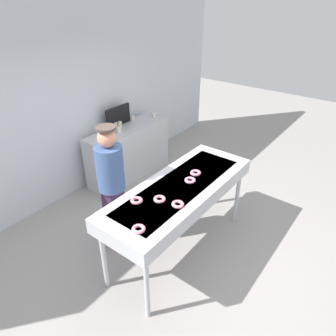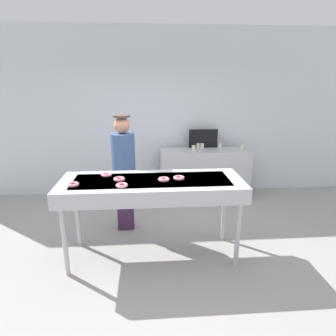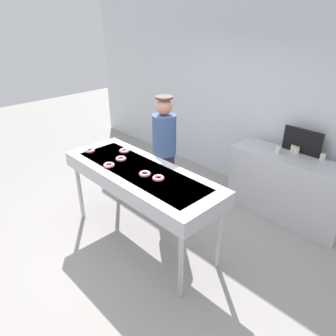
# 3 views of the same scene
# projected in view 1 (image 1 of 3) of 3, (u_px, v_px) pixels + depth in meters

# --- Properties ---
(ground_plane) EXTENTS (16.00, 16.00, 0.00)m
(ground_plane) POSITION_uv_depth(u_px,v_px,m) (178.00, 249.00, 4.23)
(ground_plane) COLOR #9E9993
(back_wall) EXTENTS (8.00, 0.12, 3.14)m
(back_wall) POSITION_uv_depth(u_px,v_px,m) (55.00, 104.00, 4.67)
(back_wall) COLOR silver
(back_wall) RESTS_ON ground
(fryer_conveyor) EXTENTS (2.20, 0.80, 1.04)m
(fryer_conveyor) POSITION_uv_depth(u_px,v_px,m) (180.00, 192.00, 3.76)
(fryer_conveyor) COLOR #B7BABF
(fryer_conveyor) RESTS_ON ground
(strawberry_donut_0) EXTENTS (0.19, 0.19, 0.04)m
(strawberry_donut_0) POSITION_uv_depth(u_px,v_px,m) (190.00, 180.00, 3.77)
(strawberry_donut_0) COLOR pink
(strawberry_donut_0) RESTS_ON fryer_conveyor
(strawberry_donut_1) EXTENTS (0.17, 0.17, 0.04)m
(strawberry_donut_1) POSITION_uv_depth(u_px,v_px,m) (139.00, 229.00, 3.01)
(strawberry_donut_1) COLOR pink
(strawberry_donut_1) RESTS_ON fryer_conveyor
(strawberry_donut_2) EXTENTS (0.19, 0.19, 0.04)m
(strawberry_donut_2) POSITION_uv_depth(u_px,v_px,m) (196.00, 173.00, 3.92)
(strawberry_donut_2) COLOR pink
(strawberry_donut_2) RESTS_ON fryer_conveyor
(strawberry_donut_3) EXTENTS (0.19, 0.19, 0.04)m
(strawberry_donut_3) POSITION_uv_depth(u_px,v_px,m) (159.00, 199.00, 3.44)
(strawberry_donut_3) COLOR pink
(strawberry_donut_3) RESTS_ON fryer_conveyor
(strawberry_donut_4) EXTENTS (0.19, 0.19, 0.04)m
(strawberry_donut_4) POSITION_uv_depth(u_px,v_px,m) (137.00, 200.00, 3.41)
(strawberry_donut_4) COLOR pink
(strawberry_donut_4) RESTS_ON fryer_conveyor
(strawberry_donut_5) EXTENTS (0.19, 0.19, 0.04)m
(strawberry_donut_5) POSITION_uv_depth(u_px,v_px,m) (178.00, 204.00, 3.35)
(strawberry_donut_5) COLOR pink
(strawberry_donut_5) RESTS_ON fryer_conveyor
(worker_baker) EXTENTS (0.34, 0.34, 1.73)m
(worker_baker) POSITION_uv_depth(u_px,v_px,m) (111.00, 182.00, 3.87)
(worker_baker) COLOR #3E2143
(worker_baker) RESTS_ON ground
(prep_counter) EXTENTS (1.66, 0.53, 0.95)m
(prep_counter) POSITION_uv_depth(u_px,v_px,m) (129.00, 152.00, 5.68)
(prep_counter) COLOR #B7BABF
(prep_counter) RESTS_ON ground
(paper_cup_0) EXTENTS (0.07, 0.07, 0.09)m
(paper_cup_0) POSITION_uv_depth(u_px,v_px,m) (116.00, 125.00, 5.46)
(paper_cup_0) COLOR beige
(paper_cup_0) RESTS_ON prep_counter
(paper_cup_1) EXTENTS (0.07, 0.07, 0.09)m
(paper_cup_1) POSITION_uv_depth(u_px,v_px,m) (120.00, 124.00, 5.48)
(paper_cup_1) COLOR beige
(paper_cup_1) RESTS_ON prep_counter
(paper_cup_2) EXTENTS (0.07, 0.07, 0.09)m
(paper_cup_2) POSITION_uv_depth(u_px,v_px,m) (133.00, 118.00, 5.73)
(paper_cup_2) COLOR beige
(paper_cup_2) RESTS_ON prep_counter
(paper_cup_3) EXTENTS (0.07, 0.07, 0.09)m
(paper_cup_3) POSITION_uv_depth(u_px,v_px,m) (119.00, 130.00, 5.26)
(paper_cup_3) COLOR beige
(paper_cup_3) RESTS_ON prep_counter
(paper_cup_4) EXTENTS (0.07, 0.07, 0.09)m
(paper_cup_4) POSITION_uv_depth(u_px,v_px,m) (154.00, 115.00, 5.87)
(paper_cup_4) COLOR beige
(paper_cup_4) RESTS_ON prep_counter
(menu_display) EXTENTS (0.55, 0.04, 0.35)m
(menu_display) POSITION_uv_depth(u_px,v_px,m) (118.00, 116.00, 5.47)
(menu_display) COLOR black
(menu_display) RESTS_ON prep_counter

